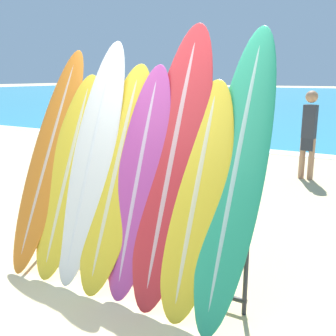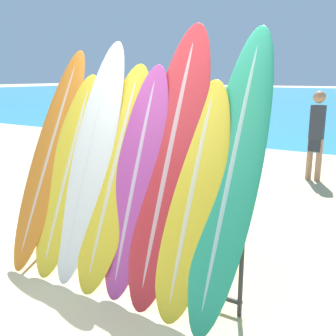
{
  "view_description": "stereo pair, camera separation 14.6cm",
  "coord_description": "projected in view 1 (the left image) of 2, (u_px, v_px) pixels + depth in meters",
  "views": [
    {
      "loc": [
        2.15,
        -2.54,
        2.0
      ],
      "look_at": [
        0.07,
        1.2,
        0.99
      ],
      "focal_mm": 42.0,
      "sensor_mm": 36.0,
      "label": 1
    },
    {
      "loc": [
        2.28,
        -2.47,
        2.0
      ],
      "look_at": [
        0.07,
        1.2,
        0.99
      ],
      "focal_mm": 42.0,
      "sensor_mm": 36.0,
      "label": 2
    }
  ],
  "objects": [
    {
      "name": "person_far_left",
      "position": [
        142.0,
        138.0,
        7.58
      ],
      "size": [
        0.26,
        0.2,
        1.52
      ],
      "rotation": [
        0.0,
        0.0,
        3.11
      ],
      "color": "tan",
      "rests_on": "ground_plane"
    },
    {
      "name": "surfboard_slot_2",
      "position": [
        92.0,
        159.0,
        3.94
      ],
      "size": [
        0.51,
        1.05,
        2.36
      ],
      "color": "silver",
      "rests_on": "ground_plane"
    },
    {
      "name": "person_mid_beach",
      "position": [
        309.0,
        132.0,
        7.59
      ],
      "size": [
        0.29,
        0.23,
        1.72
      ],
      "rotation": [
        0.0,
        0.0,
        6.15
      ],
      "color": "#A87A5B",
      "rests_on": "ground_plane"
    },
    {
      "name": "surfboard_slot_0",
      "position": [
        49.0,
        156.0,
        4.24
      ],
      "size": [
        0.51,
        1.16,
        2.29
      ],
      "color": "orange",
      "rests_on": "ground_plane"
    },
    {
      "name": "surfboard_rack",
      "position": [
        128.0,
        231.0,
        3.82
      ],
      "size": [
        2.43,
        0.04,
        0.96
      ],
      "color": "#28282D",
      "rests_on": "ground_plane"
    },
    {
      "name": "surfboard_slot_7",
      "position": [
        236.0,
        171.0,
        3.26
      ],
      "size": [
        0.5,
        1.24,
        2.45
      ],
      "color": "#289E70",
      "rests_on": "ground_plane"
    },
    {
      "name": "ground_plane",
      "position": [
        99.0,
        297.0,
        3.64
      ],
      "size": [
        160.0,
        160.0,
        0.0
      ],
      "primitive_type": "plane",
      "color": "beige"
    },
    {
      "name": "surfboard_slot_6",
      "position": [
        197.0,
        197.0,
        3.35
      ],
      "size": [
        0.55,
        0.92,
        1.98
      ],
      "color": "yellow",
      "rests_on": "ground_plane"
    },
    {
      "name": "surfboard_slot_4",
      "position": [
        139.0,
        179.0,
        3.64
      ],
      "size": [
        0.5,
        0.87,
        2.11
      ],
      "color": "#B23D8E",
      "rests_on": "ground_plane"
    },
    {
      "name": "surfboard_slot_5",
      "position": [
        173.0,
        161.0,
        3.52
      ],
      "size": [
        0.59,
        1.1,
        2.49
      ],
      "color": "red",
      "rests_on": "ground_plane"
    },
    {
      "name": "person_near_water",
      "position": [
        186.0,
        150.0,
        5.85
      ],
      "size": [
        0.24,
        0.29,
        1.69
      ],
      "rotation": [
        0.0,
        0.0,
        5.11
      ],
      "color": "#846047",
      "rests_on": "ground_plane"
    },
    {
      "name": "surfboard_slot_3",
      "position": [
        116.0,
        175.0,
        3.79
      ],
      "size": [
        0.59,
        1.0,
        2.13
      ],
      "color": "yellow",
      "rests_on": "ground_plane"
    },
    {
      "name": "surfboard_slot_1",
      "position": [
        69.0,
        173.0,
        4.05
      ],
      "size": [
        0.57,
        0.94,
        2.02
      ],
      "color": "yellow",
      "rests_on": "ground_plane"
    }
  ]
}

